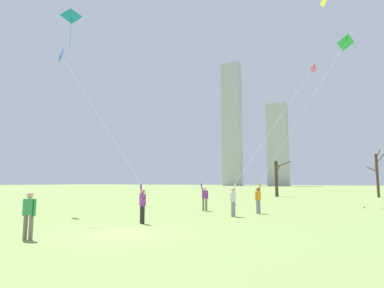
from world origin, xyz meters
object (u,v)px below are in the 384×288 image
object	(u,v)px
kite_flyer_midfield_right_teal	(181,165)
bare_tree_left_of_center	(277,177)
kite_flyer_midfield_center_pink	(249,175)
kite_flyer_foreground_right_green	(279,161)
kite_flyer_far_back_blue	(123,169)
bystander_far_off_by_trees	(29,213)
bare_tree_leftmost	(377,174)
distant_kite_low_near_trees_yellow	(326,12)

from	to	relation	value
kite_flyer_midfield_right_teal	bare_tree_left_of_center	world-z (taller)	kite_flyer_midfield_right_teal
kite_flyer_midfield_center_pink	kite_flyer_midfield_right_teal	size ratio (longest dim) A/B	1.11
kite_flyer_midfield_right_teal	kite_flyer_foreground_right_green	xyz separation A→B (m)	(5.94, 2.64, 0.29)
kite_flyer_far_back_blue	kite_flyer_midfield_right_teal	world-z (taller)	kite_flyer_midfield_right_teal
bystander_far_off_by_trees	bare_tree_leftmost	bearing A→B (deg)	71.78
kite_flyer_midfield_center_pink	bystander_far_off_by_trees	distance (m)	12.59
kite_flyer_foreground_right_green	bare_tree_leftmost	xyz separation A→B (m)	(7.33, 26.19, -0.36)
kite_flyer_midfield_center_pink	kite_flyer_midfield_right_teal	bearing A→B (deg)	-172.36
distant_kite_low_near_trees_yellow	kite_flyer_foreground_right_green	bearing A→B (deg)	-109.02
distant_kite_low_near_trees_yellow	kite_flyer_far_back_blue	bearing A→B (deg)	-118.88
distant_kite_low_near_trees_yellow	bare_tree_left_of_center	distance (m)	21.77
kite_flyer_far_back_blue	kite_flyer_foreground_right_green	distance (m)	10.36
distant_kite_low_near_trees_yellow	bare_tree_left_of_center	xyz separation A→B (m)	(-7.75, 14.00, -14.75)
bystander_far_off_by_trees	bare_tree_left_of_center	xyz separation A→B (m)	(1.05, 36.37, 1.74)
distant_kite_low_near_trees_yellow	bystander_far_off_by_trees	bearing A→B (deg)	-111.46
kite_flyer_far_back_blue	bystander_far_off_by_trees	world-z (taller)	kite_flyer_far_back_blue
bystander_far_off_by_trees	bare_tree_leftmost	world-z (taller)	bare_tree_leftmost
kite_flyer_foreground_right_green	kite_flyer_far_back_blue	bearing A→B (deg)	-127.53
bare_tree_left_of_center	bare_tree_leftmost	bearing A→B (deg)	16.52
kite_flyer_far_back_blue	kite_flyer_midfield_right_teal	distance (m)	5.58
distant_kite_low_near_trees_yellow	bare_tree_left_of_center	bearing A→B (deg)	118.95
kite_flyer_far_back_blue	bystander_far_off_by_trees	size ratio (longest dim) A/B	7.00
bystander_far_off_by_trees	bare_tree_leftmost	distance (m)	42.12
kite_flyer_midfield_center_pink	bare_tree_left_of_center	size ratio (longest dim) A/B	2.84
kite_flyer_midfield_center_pink	kite_flyer_foreground_right_green	distance (m)	2.71
distant_kite_low_near_trees_yellow	bare_tree_leftmost	bearing A→B (deg)	76.07
kite_flyer_midfield_center_pink	kite_flyer_midfield_right_teal	world-z (taller)	kite_flyer_midfield_center_pink
bystander_far_off_by_trees	bare_tree_left_of_center	distance (m)	36.43
kite_flyer_foreground_right_green	kite_flyer_midfield_right_teal	bearing A→B (deg)	-156.00
kite_flyer_midfield_center_pink	kite_flyer_far_back_blue	bearing A→B (deg)	-127.96
bystander_far_off_by_trees	kite_flyer_midfield_right_teal	bearing A→B (deg)	90.56
kite_flyer_foreground_right_green	bystander_far_off_by_trees	size ratio (longest dim) A/B	8.29
kite_flyer_far_back_blue	bare_tree_leftmost	distance (m)	36.99
kite_flyer_midfield_center_pink	bystander_far_off_by_trees	bearing A→B (deg)	-110.27
kite_flyer_midfield_right_teal	kite_flyer_far_back_blue	bearing A→B (deg)	-93.70
kite_flyer_midfield_center_pink	bystander_far_off_by_trees	xyz separation A→B (m)	(-4.33, -11.72, -1.52)
kite_flyer_midfield_center_pink	bare_tree_leftmost	size ratio (longest dim) A/B	2.26
kite_flyer_far_back_blue	kite_flyer_foreground_right_green	xyz separation A→B (m)	(6.30, 8.20, 0.73)
bystander_far_off_by_trees	distant_kite_low_near_trees_yellow	bearing A→B (deg)	68.54
kite_flyer_midfield_right_teal	bystander_far_off_by_trees	distance (m)	11.34
distant_kite_low_near_trees_yellow	bare_tree_left_of_center	world-z (taller)	distant_kite_low_near_trees_yellow
kite_flyer_midfield_right_teal	kite_flyer_midfield_center_pink	bearing A→B (deg)	7.64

